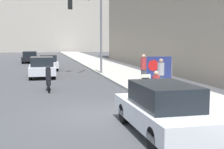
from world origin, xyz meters
TOP-DOWN VIEW (x-y plane):
  - ground_plane at (0.00, 0.00)m, footprint 160.00×160.00m
  - sidewalk_curb at (4.14, 15.00)m, footprint 3.90×90.00m
  - seated_protester at (2.62, 1.90)m, footprint 0.97×0.77m
  - jogger_on_sidewalk at (3.63, 3.87)m, footprint 0.34×0.34m
  - pedestrian_behind at (3.62, 6.56)m, footprint 0.34×0.34m
  - protest_banner at (4.59, 6.56)m, footprint 1.71×0.06m
  - traffic_light_pole at (1.57, 13.53)m, footprint 2.58×2.34m
  - parked_car_curbside at (1.04, -2.65)m, footprint 1.70×4.50m
  - car_on_road_nearest at (-2.19, 12.53)m, footprint 1.84×4.25m
  - car_on_road_midblock at (-1.58, 18.34)m, footprint 1.71×4.16m
  - car_on_road_distant at (-3.45, 28.29)m, footprint 1.84×4.69m
  - motorcycle_on_road at (-1.92, 6.24)m, footprint 0.28×2.18m

SIDE VIEW (x-z plane):
  - ground_plane at x=0.00m, z-range 0.00..0.00m
  - sidewalk_curb at x=4.14m, z-range 0.00..0.14m
  - motorcycle_on_road at x=-1.92m, z-range -0.11..1.23m
  - car_on_road_distant at x=-3.45m, z-range 0.01..1.39m
  - car_on_road_midblock at x=-1.58m, z-range 0.00..1.39m
  - parked_car_curbside at x=1.04m, z-range -0.01..1.49m
  - car_on_road_nearest at x=-2.19m, z-range -0.01..1.50m
  - seated_protester at x=2.62m, z-range 0.20..1.43m
  - jogger_on_sidewalk at x=3.63m, z-range 0.15..1.80m
  - protest_banner at x=4.59m, z-range 0.19..1.80m
  - pedestrian_behind at x=3.62m, z-range 0.16..1.92m
  - traffic_light_pole at x=1.57m, z-range 1.16..7.30m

